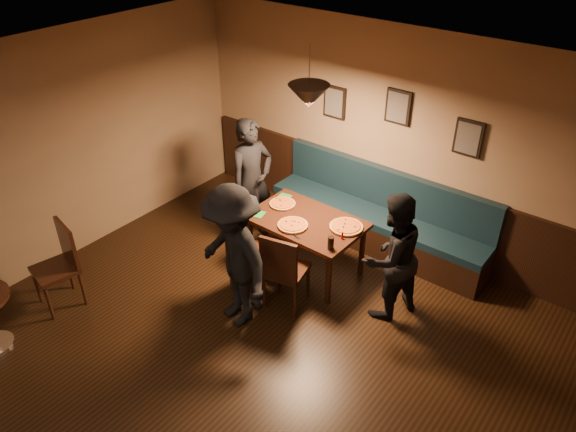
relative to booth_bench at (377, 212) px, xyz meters
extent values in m
plane|color=black|center=(0.00, -3.20, -0.50)|extent=(7.00, 7.00, 0.00)
plane|color=silver|center=(0.00, -3.20, 2.30)|extent=(7.00, 7.00, 0.00)
plane|color=#8C704F|center=(0.00, 0.30, 0.90)|extent=(6.00, 0.00, 6.00)
cube|color=black|center=(0.00, 0.27, 0.00)|extent=(5.88, 0.06, 1.00)
cube|color=black|center=(-0.90, 0.27, 1.20)|extent=(0.32, 0.04, 0.42)
cube|color=black|center=(0.00, 0.27, 1.35)|extent=(0.32, 0.04, 0.42)
cube|color=black|center=(0.90, 0.27, 1.20)|extent=(0.32, 0.04, 0.42)
cone|color=black|center=(-0.42, -0.98, 1.75)|extent=(0.44, 0.44, 0.25)
cube|color=black|center=(-0.42, -0.98, -0.14)|extent=(1.36, 0.88, 0.72)
imported|color=black|center=(-1.39, -0.83, 0.34)|extent=(0.53, 0.69, 1.69)
imported|color=black|center=(0.76, -1.05, 0.25)|extent=(0.80, 0.89, 1.51)
imported|color=black|center=(-0.48, -2.17, 0.33)|extent=(1.21, 0.89, 1.67)
cylinder|color=orange|center=(-0.85, -0.89, 0.24)|extent=(0.39, 0.39, 0.04)
cylinder|color=orange|center=(-0.45, -1.19, 0.24)|extent=(0.45, 0.45, 0.04)
cylinder|color=gold|center=(0.06, -0.84, 0.24)|extent=(0.48, 0.48, 0.04)
cylinder|color=black|center=(0.14, -1.28, 0.30)|extent=(0.09, 0.09, 0.15)
cylinder|color=#A00508|center=(0.14, -1.05, 0.27)|extent=(0.03, 0.03, 0.11)
cube|color=#1D6F2D|center=(-0.95, -0.72, 0.22)|extent=(0.18, 0.18, 0.01)
cube|color=#1E7222|center=(-0.95, -1.24, 0.22)|extent=(0.19, 0.19, 0.01)
cube|color=silver|center=(-0.42, -1.33, 0.22)|extent=(0.21, 0.07, 0.00)
camera|label=1|loc=(2.75, -5.38, 3.73)|focal=33.88mm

